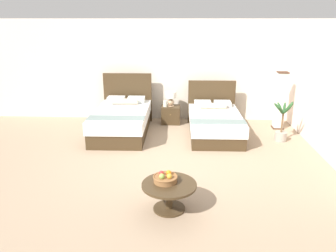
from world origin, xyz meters
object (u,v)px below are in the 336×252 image
object	(u,v)px
bed_near_corner	(214,123)
table_lamp	(171,97)
bed_near_window	(122,120)
floor_lamp_corner	(280,101)
potted_palm	(282,127)
fruit_bowl	(165,178)
coffee_table	(169,190)
nightstand	(171,115)
vase	(165,104)

from	to	relation	value
bed_near_corner	table_lamp	size ratio (longest dim) A/B	5.39
bed_near_window	floor_lamp_corner	size ratio (longest dim) A/B	1.54
potted_palm	fruit_bowl	bearing A→B (deg)	-130.24
coffee_table	potted_palm	size ratio (longest dim) A/B	0.82
coffee_table	table_lamp	bearing A→B (deg)	92.02
table_lamp	potted_palm	size ratio (longest dim) A/B	0.40
nightstand	bed_near_window	bearing A→B (deg)	-142.76
vase	fruit_bowl	world-z (taller)	vase
bed_near_corner	potted_palm	xyz separation A→B (m)	(1.48, -0.36, 0.02)
potted_palm	nightstand	bearing A→B (deg)	154.47
coffee_table	floor_lamp_corner	xyz separation A→B (m)	(2.59, 3.90, 0.41)
bed_near_corner	coffee_table	bearing A→B (deg)	-105.60
coffee_table	fruit_bowl	bearing A→B (deg)	135.87
potted_palm	bed_near_window	bearing A→B (deg)	174.52
fruit_bowl	nightstand	bearing A→B (deg)	91.25
coffee_table	floor_lamp_corner	distance (m)	4.70
bed_near_corner	nightstand	world-z (taller)	bed_near_corner
fruit_bowl	bed_near_corner	bearing A→B (deg)	73.19
potted_palm	bed_near_corner	bearing A→B (deg)	166.50
bed_near_corner	floor_lamp_corner	world-z (taller)	floor_lamp_corner
bed_near_corner	table_lamp	xyz separation A→B (m)	(-1.08, 0.89, 0.41)
coffee_table	bed_near_window	bearing A→B (deg)	111.18
nightstand	fruit_bowl	world-z (taller)	fruit_bowl
floor_lamp_corner	bed_near_window	bearing A→B (deg)	-171.61
fruit_bowl	potted_palm	size ratio (longest dim) A/B	0.37
potted_palm	floor_lamp_corner	bearing A→B (deg)	79.33
nightstand	floor_lamp_corner	xyz separation A→B (m)	(2.74, -0.30, 0.49)
bed_near_window	coffee_table	xyz separation A→B (m)	(1.29, -3.33, -0.03)
fruit_bowl	coffee_table	bearing A→B (deg)	-44.13
bed_near_window	bed_near_corner	bearing A→B (deg)	0.01
floor_lamp_corner	potted_palm	size ratio (longest dim) A/B	1.48
coffee_table	nightstand	bearing A→B (deg)	92.03
floor_lamp_corner	table_lamp	bearing A→B (deg)	173.42
table_lamp	vase	bearing A→B (deg)	-157.78
table_lamp	nightstand	bearing A→B (deg)	-90.00
bed_near_window	potted_palm	bearing A→B (deg)	-5.48
bed_near_corner	floor_lamp_corner	size ratio (longest dim) A/B	1.45
table_lamp	coffee_table	bearing A→B (deg)	-87.98
vase	potted_palm	world-z (taller)	potted_palm
floor_lamp_corner	nightstand	bearing A→B (deg)	173.83
bed_near_window	table_lamp	bearing A→B (deg)	37.87
bed_near_corner	fruit_bowl	bearing A→B (deg)	-106.81
nightstand	vase	world-z (taller)	vase
vase	fruit_bowl	size ratio (longest dim) A/B	0.44
bed_near_window	fruit_bowl	size ratio (longest dim) A/B	6.20
fruit_bowl	bed_near_window	bearing A→B (deg)	110.62
bed_near_window	fruit_bowl	xyz separation A→B (m)	(1.23, -3.28, 0.14)
table_lamp	potted_palm	world-z (taller)	potted_palm
bed_near_window	bed_near_corner	size ratio (longest dim) A/B	1.07
table_lamp	potted_palm	xyz separation A→B (m)	(2.56, -1.24, -0.38)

